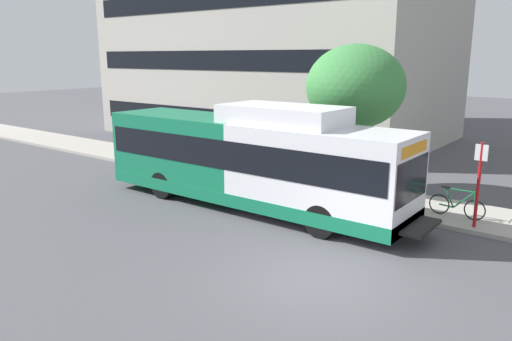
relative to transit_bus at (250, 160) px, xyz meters
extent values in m
plane|color=#4C4C51|center=(-3.71, 3.16, -1.70)|extent=(120.00, 120.00, 0.00)
cube|color=#A8A399|center=(3.29, 1.16, -1.63)|extent=(3.00, 56.00, 0.14)
cube|color=white|center=(0.00, -2.82, -0.02)|extent=(2.54, 5.80, 2.73)
cube|color=#14724C|center=(0.00, 2.98, -0.02)|extent=(2.54, 5.80, 2.73)
cube|color=#14724C|center=(0.00, 0.08, -1.16)|extent=(2.57, 11.60, 0.44)
cube|color=black|center=(0.00, 0.08, 0.35)|extent=(2.58, 11.25, 0.96)
cube|color=black|center=(0.00, -5.68, 0.15)|extent=(2.34, 0.10, 1.24)
cube|color=orange|center=(0.00, -5.69, 1.02)|extent=(1.90, 0.08, 0.32)
cube|color=white|center=(0.00, -1.37, 1.65)|extent=(2.16, 4.06, 0.60)
cube|color=black|center=(0.00, -6.07, -1.15)|extent=(1.78, 0.60, 0.10)
cylinder|color=black|center=(-1.13, -3.51, -1.20)|extent=(0.30, 1.00, 1.00)
cylinder|color=black|center=(1.13, -3.51, -1.20)|extent=(0.30, 1.00, 1.00)
cylinder|color=black|center=(-1.13, 3.27, -1.20)|extent=(0.30, 1.00, 1.00)
cylinder|color=black|center=(1.13, 3.27, -1.20)|extent=(0.30, 1.00, 1.00)
cylinder|color=red|center=(2.15, -6.96, -0.26)|extent=(0.10, 0.10, 2.60)
cube|color=white|center=(2.13, -6.96, 0.74)|extent=(0.04, 0.36, 0.48)
torus|color=black|center=(2.81, -6.79, -1.23)|extent=(0.04, 0.66, 0.66)
torus|color=black|center=(2.81, -5.69, -1.23)|extent=(0.04, 0.66, 0.66)
cylinder|color=#19723F|center=(2.81, -6.44, -0.96)|extent=(0.05, 0.64, 0.64)
cylinder|color=#19723F|center=(2.81, -5.99, -0.96)|extent=(0.05, 0.34, 0.62)
cylinder|color=#19723F|center=(2.81, -6.29, -0.66)|extent=(0.05, 0.90, 0.05)
cylinder|color=#19723F|center=(2.81, -5.91, -1.25)|extent=(0.05, 0.45, 0.08)
cylinder|color=#19723F|center=(2.81, -6.76, -0.90)|extent=(0.05, 0.10, 0.67)
cylinder|color=black|center=(2.81, -6.74, -0.56)|extent=(0.52, 0.03, 0.03)
cube|color=black|center=(2.81, -5.84, -0.62)|extent=(0.12, 0.24, 0.06)
cylinder|color=#4C3823|center=(3.98, -1.92, -0.29)|extent=(0.28, 0.28, 2.55)
ellipsoid|color=#3D8442|center=(3.98, -1.92, 2.38)|extent=(3.70, 3.70, 3.15)
cube|color=black|center=(14.31, 8.97, -0.05)|extent=(12.47, 19.59, 1.10)
cube|color=black|center=(14.31, 8.97, 3.26)|extent=(12.47, 19.59, 1.10)
cube|color=black|center=(14.31, 8.97, 6.57)|extent=(12.47, 19.59, 1.10)
camera|label=1|loc=(-13.12, -10.30, 3.48)|focal=34.55mm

